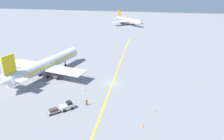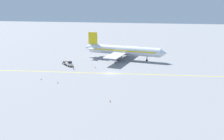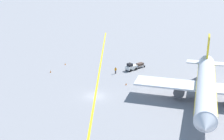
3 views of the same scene
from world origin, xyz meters
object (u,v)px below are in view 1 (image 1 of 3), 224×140
(airplane_distant_taxiing, at_px, (128,20))
(traffic_cone_by_wingtip, at_px, (156,111))
(traffic_cone_near_nose, at_px, (85,90))
(baggage_tug_white, at_px, (67,106))
(traffic_cone_mid_apron, at_px, (199,84))
(baggage_cart_trailing, at_px, (54,111))
(ground_crew_worker, at_px, (87,102))
(traffic_cone_far_edge, at_px, (143,126))
(airplane_at_gate, at_px, (46,65))

(airplane_distant_taxiing, distance_m, traffic_cone_by_wingtip, 122.46)
(airplane_distant_taxiing, bearing_deg, traffic_cone_near_nose, -86.80)
(baggage_tug_white, bearing_deg, traffic_cone_mid_apron, 33.53)
(baggage_cart_trailing, relative_size, ground_crew_worker, 1.69)
(airplane_distant_taxiing, relative_size, baggage_tug_white, 7.77)
(traffic_cone_by_wingtip, bearing_deg, traffic_cone_far_edge, -110.21)
(traffic_cone_near_nose, height_order, traffic_cone_mid_apron, same)
(baggage_tug_white, bearing_deg, traffic_cone_far_edge, -9.14)
(airplane_distant_taxiing, relative_size, traffic_cone_by_wingtip, 45.25)
(traffic_cone_by_wingtip, bearing_deg, airplane_at_gate, 157.46)
(traffic_cone_by_wingtip, bearing_deg, traffic_cone_near_nose, 160.88)
(airplane_distant_taxiing, bearing_deg, baggage_tug_white, -87.44)
(traffic_cone_far_edge, bearing_deg, traffic_cone_mid_apron, 59.65)
(traffic_cone_far_edge, bearing_deg, ground_crew_worker, 158.08)
(traffic_cone_near_nose, height_order, traffic_cone_by_wingtip, same)
(traffic_cone_far_edge, bearing_deg, baggage_cart_trailing, 178.60)
(airplane_distant_taxiing, relative_size, traffic_cone_mid_apron, 45.25)
(airplane_distant_taxiing, xyz_separation_m, traffic_cone_near_nose, (6.31, -113.00, -3.06))
(airplane_at_gate, distance_m, traffic_cone_mid_apron, 47.20)
(airplane_distant_taxiing, xyz_separation_m, traffic_cone_by_wingtip, (25.65, -119.70, -3.06))
(baggage_tug_white, distance_m, traffic_cone_near_nose, 10.13)
(baggage_cart_trailing, relative_size, traffic_cone_mid_apron, 5.17)
(airplane_distant_taxiing, relative_size, baggage_cart_trailing, 8.75)
(ground_crew_worker, distance_m, traffic_cone_by_wingtip, 16.41)
(airplane_distant_taxiing, bearing_deg, traffic_cone_far_edge, -79.50)
(ground_crew_worker, xyz_separation_m, traffic_cone_by_wingtip, (16.38, 0.58, -0.63))
(airplane_at_gate, relative_size, traffic_cone_near_nose, 64.27)
(baggage_cart_trailing, bearing_deg, traffic_cone_near_nose, 76.02)
(baggage_cart_trailing, bearing_deg, baggage_tug_white, 46.13)
(baggage_tug_white, xyz_separation_m, baggage_cart_trailing, (-2.29, -2.38, -0.14))
(airplane_at_gate, bearing_deg, traffic_cone_by_wingtip, -22.54)
(ground_crew_worker, height_order, traffic_cone_far_edge, ground_crew_worker)
(baggage_cart_trailing, bearing_deg, traffic_cone_mid_apron, 34.52)
(baggage_cart_trailing, distance_m, traffic_cone_near_nose, 12.85)
(traffic_cone_mid_apron, relative_size, traffic_cone_far_edge, 1.00)
(baggage_tug_white, bearing_deg, traffic_cone_near_nose, 85.38)
(ground_crew_worker, relative_size, traffic_cone_mid_apron, 3.05)
(ground_crew_worker, xyz_separation_m, traffic_cone_near_nose, (-2.96, 7.28, -0.63))
(airplane_distant_taxiing, distance_m, traffic_cone_mid_apron, 108.62)
(baggage_tug_white, relative_size, traffic_cone_mid_apron, 5.82)
(baggage_cart_trailing, xyz_separation_m, traffic_cone_mid_apron, (34.21, 23.53, -0.49))
(airplane_distant_taxiing, relative_size, traffic_cone_far_edge, 45.25)
(airplane_at_gate, height_order, baggage_cart_trailing, airplane_at_gate)
(traffic_cone_near_nose, bearing_deg, ground_crew_worker, -67.91)
(ground_crew_worker, distance_m, traffic_cone_mid_apron, 33.61)
(baggage_cart_trailing, height_order, traffic_cone_by_wingtip, baggage_cart_trailing)
(traffic_cone_mid_apron, height_order, traffic_cone_by_wingtip, same)
(traffic_cone_mid_apron, bearing_deg, traffic_cone_far_edge, -120.35)
(baggage_tug_white, bearing_deg, ground_crew_worker, 36.57)
(baggage_tug_white, bearing_deg, baggage_cart_trailing, -133.87)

